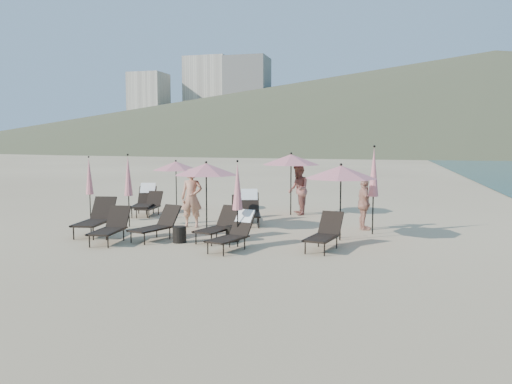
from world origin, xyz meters
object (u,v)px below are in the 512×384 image
(lounger_5, at_px, (325,233))
(umbrella_open_3, at_px, (291,160))
(lounger_7, at_px, (150,205))
(umbrella_open_2, at_px, (176,166))
(lounger_9, at_px, (250,208))
(umbrella_closed_3, at_px, (128,176))
(lounger_8, at_px, (239,209))
(umbrella_closed_1, at_px, (374,173))
(umbrella_closed_0, at_px, (237,187))
(lounger_2, at_px, (157,224))
(umbrella_open_1, at_px, (341,172))
(side_table_1, at_px, (233,234))
(lounger_1, at_px, (111,226))
(umbrella_open_0, at_px, (206,169))
(side_table_0, at_px, (179,234))
(umbrella_closed_2, at_px, (89,176))
(lounger_4, at_px, (234,232))
(beachgoer_a, at_px, (192,198))
(beachgoer_b, at_px, (298,190))
(beachgoer_c, at_px, (364,204))
(lounger_3, at_px, (219,225))
(lounger_0, at_px, (96,218))
(lounger_6, at_px, (145,200))

(lounger_5, bearing_deg, umbrella_open_3, 120.53)
(lounger_7, xyz_separation_m, umbrella_open_2, (0.46, 1.38, 1.41))
(lounger_9, relative_size, umbrella_closed_3, 0.80)
(lounger_5, bearing_deg, umbrella_closed_3, 175.72)
(lounger_8, bearing_deg, lounger_9, -66.67)
(lounger_8, height_order, umbrella_closed_1, umbrella_closed_1)
(umbrella_open_2, bearing_deg, lounger_8, -26.54)
(umbrella_closed_0, bearing_deg, lounger_8, 106.46)
(lounger_5, bearing_deg, lounger_2, -169.66)
(lounger_5, distance_m, umbrella_open_1, 2.01)
(side_table_1, bearing_deg, umbrella_open_1, 17.87)
(lounger_1, xyz_separation_m, umbrella_open_0, (1.90, 2.37, 1.48))
(lounger_1, bearing_deg, umbrella_open_0, 44.35)
(lounger_2, distance_m, side_table_1, 2.17)
(umbrella_open_2, distance_m, umbrella_open_3, 4.63)
(side_table_0, xyz_separation_m, side_table_1, (1.35, 0.55, -0.01))
(lounger_2, relative_size, umbrella_closed_3, 0.72)
(lounger_2, bearing_deg, umbrella_closed_0, 9.35)
(lounger_2, bearing_deg, umbrella_closed_2, 165.96)
(lounger_2, xyz_separation_m, umbrella_open_2, (-1.91, 5.59, 1.39))
(lounger_4, bearing_deg, umbrella_open_1, 54.38)
(beachgoer_a, bearing_deg, umbrella_open_1, -22.24)
(umbrella_closed_3, height_order, beachgoer_a, umbrella_closed_3)
(lounger_7, relative_size, lounger_9, 0.82)
(side_table_1, bearing_deg, lounger_5, -8.69)
(side_table_0, relative_size, beachgoer_b, 0.23)
(lounger_9, bearing_deg, umbrella_closed_0, -95.86)
(lounger_4, distance_m, umbrella_closed_1, 4.80)
(lounger_2, distance_m, umbrella_closed_3, 2.84)
(lounger_7, distance_m, beachgoer_a, 3.25)
(umbrella_closed_3, distance_m, beachgoer_c, 7.59)
(umbrella_open_3, distance_m, side_table_1, 5.78)
(umbrella_closed_1, xyz_separation_m, umbrella_closed_2, (-9.41, -0.29, -0.26))
(lounger_3, bearing_deg, umbrella_open_2, 138.81)
(umbrella_open_1, bearing_deg, lounger_1, -162.43)
(umbrella_open_2, relative_size, umbrella_closed_2, 0.90)
(lounger_1, bearing_deg, umbrella_closed_3, 101.43)
(umbrella_open_3, relative_size, side_table_1, 5.55)
(lounger_2, relative_size, umbrella_open_1, 0.79)
(lounger_8, distance_m, lounger_9, 0.92)
(umbrella_closed_2, bearing_deg, lounger_5, -15.15)
(lounger_0, height_order, umbrella_open_1, umbrella_open_1)
(lounger_3, xyz_separation_m, lounger_6, (-4.46, 4.17, 0.12))
(lounger_6, xyz_separation_m, side_table_1, (4.86, -4.18, -0.34))
(lounger_3, distance_m, umbrella_open_0, 2.21)
(lounger_6, height_order, umbrella_closed_1, umbrella_closed_1)
(umbrella_closed_0, xyz_separation_m, umbrella_closed_3, (-4.35, 2.11, 0.07))
(umbrella_open_2, xyz_separation_m, umbrella_closed_3, (0.04, -3.83, -0.16))
(lounger_4, height_order, umbrella_closed_0, umbrella_closed_0)
(lounger_0, distance_m, umbrella_open_1, 7.32)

